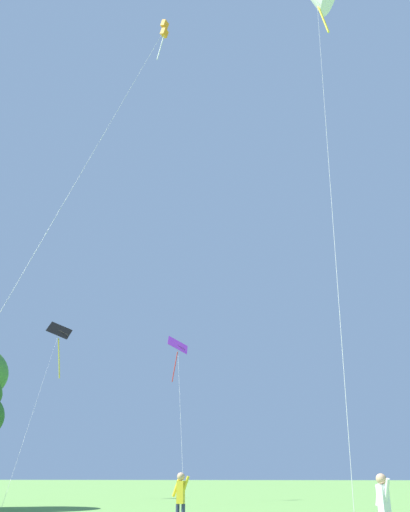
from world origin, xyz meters
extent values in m
cube|color=black|center=(-17.51, 35.02, 12.00)|extent=(1.55, 1.61, 1.60)
cylinder|color=#3F382D|center=(-17.51, 35.02, 12.00)|extent=(1.48, 0.04, 0.84)
cylinder|color=yellow|center=(-17.36, 35.15, 9.85)|extent=(0.41, 0.38, 3.05)
cylinder|color=silver|center=(-16.25, 29.77, 5.93)|extent=(2.52, 10.51, 11.86)
cylinder|color=yellow|center=(2.59, 17.92, 23.59)|extent=(0.51, 0.36, 2.19)
cylinder|color=silver|center=(1.52, 13.08, 12.64)|extent=(1.78, 9.93, 25.28)
cube|color=orange|center=(-5.73, 17.36, 23.75)|extent=(0.43, 0.45, 0.42)
cube|color=orange|center=(-5.73, 17.36, 23.17)|extent=(0.43, 0.45, 0.42)
cylinder|color=#3F382D|center=(-5.73, 17.36, 23.46)|extent=(0.02, 0.02, 0.83)
cylinder|color=silver|center=(-5.87, 17.30, 22.19)|extent=(0.36, 0.19, 1.79)
cylinder|color=silver|center=(-7.38, 12.30, 11.69)|extent=(3.33, 10.13, 23.38)
cube|color=purple|center=(-7.83, 33.73, 10.24)|extent=(1.37, 1.56, 1.42)
cylinder|color=#3F382D|center=(-7.83, 33.73, 10.24)|extent=(1.10, 0.15, 0.75)
cylinder|color=red|center=(-8.02, 33.84, 8.70)|extent=(0.48, 0.30, 2.12)
cylinder|color=silver|center=(-6.89, 30.18, 5.07)|extent=(1.89, 7.12, 10.14)
cube|color=yellow|center=(-3.54, 12.36, 1.08)|extent=(0.22, 0.20, 0.59)
cylinder|color=yellow|center=(-3.42, 12.35, 1.23)|extent=(0.27, 0.11, 0.55)
cylinder|color=yellow|center=(-3.66, 12.38, 1.23)|extent=(0.27, 0.11, 0.55)
sphere|color=tan|center=(-3.54, 12.36, 1.49)|extent=(0.22, 0.22, 0.22)
cube|color=white|center=(1.32, 8.58, 1.06)|extent=(0.25, 0.25, 0.58)
cylinder|color=white|center=(1.38, 8.47, 1.20)|extent=(0.19, 0.26, 0.54)
cylinder|color=white|center=(1.26, 8.68, 1.20)|extent=(0.19, 0.26, 0.54)
sphere|color=tan|center=(1.32, 8.58, 1.45)|extent=(0.21, 0.21, 0.21)
camera|label=1|loc=(-0.63, -3.60, 1.51)|focal=37.32mm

